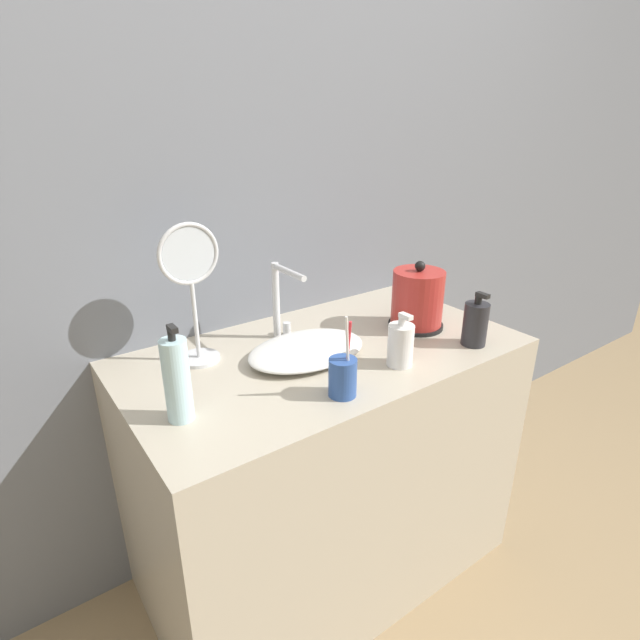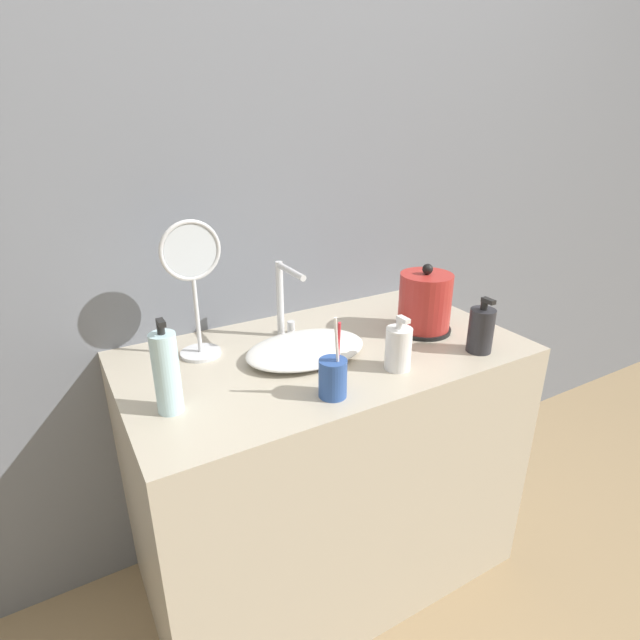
{
  "view_description": "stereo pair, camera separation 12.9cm",
  "coord_description": "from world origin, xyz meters",
  "px_view_note": "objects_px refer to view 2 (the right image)",
  "views": [
    {
      "loc": [
        -0.77,
        -0.73,
        1.46
      ],
      "look_at": [
        -0.02,
        0.32,
        0.93
      ],
      "focal_mm": 28.0,
      "sensor_mm": 36.0,
      "label": 1
    },
    {
      "loc": [
        -0.67,
        -0.8,
        1.46
      ],
      "look_at": [
        -0.02,
        0.32,
        0.93
      ],
      "focal_mm": 28.0,
      "sensor_mm": 36.0,
      "label": 2
    }
  ],
  "objects_px": {
    "electric_kettle": "(425,305)",
    "lotion_bottle": "(481,330)",
    "mouthwash_bottle": "(167,373)",
    "shampoo_bottle": "(398,348)",
    "faucet": "(284,296)",
    "vanity_mirror": "(193,280)",
    "toothbrush_cup": "(333,377)"
  },
  "relations": [
    {
      "from": "electric_kettle",
      "to": "lotion_bottle",
      "type": "distance_m",
      "value": 0.2
    },
    {
      "from": "lotion_bottle",
      "to": "mouthwash_bottle",
      "type": "distance_m",
      "value": 0.86
    },
    {
      "from": "electric_kettle",
      "to": "shampoo_bottle",
      "type": "distance_m",
      "value": 0.28
    },
    {
      "from": "faucet",
      "to": "lotion_bottle",
      "type": "xyz_separation_m",
      "value": [
        0.44,
        -0.36,
        -0.07
      ]
    },
    {
      "from": "lotion_bottle",
      "to": "electric_kettle",
      "type": "bearing_deg",
      "value": 102.49
    },
    {
      "from": "faucet",
      "to": "electric_kettle",
      "type": "bearing_deg",
      "value": -22.82
    },
    {
      "from": "lotion_bottle",
      "to": "vanity_mirror",
      "type": "distance_m",
      "value": 0.82
    },
    {
      "from": "toothbrush_cup",
      "to": "vanity_mirror",
      "type": "height_order",
      "value": "vanity_mirror"
    },
    {
      "from": "shampoo_bottle",
      "to": "mouthwash_bottle",
      "type": "bearing_deg",
      "value": 170.7
    },
    {
      "from": "mouthwash_bottle",
      "to": "vanity_mirror",
      "type": "height_order",
      "value": "vanity_mirror"
    },
    {
      "from": "toothbrush_cup",
      "to": "shampoo_bottle",
      "type": "distance_m",
      "value": 0.23
    },
    {
      "from": "lotion_bottle",
      "to": "toothbrush_cup",
      "type": "bearing_deg",
      "value": -179.7
    },
    {
      "from": "lotion_bottle",
      "to": "shampoo_bottle",
      "type": "xyz_separation_m",
      "value": [
        -0.27,
        0.03,
        -0.01
      ]
    },
    {
      "from": "electric_kettle",
      "to": "shampoo_bottle",
      "type": "bearing_deg",
      "value": -144.64
    },
    {
      "from": "shampoo_bottle",
      "to": "vanity_mirror",
      "type": "distance_m",
      "value": 0.58
    },
    {
      "from": "shampoo_bottle",
      "to": "lotion_bottle",
      "type": "bearing_deg",
      "value": -6.9
    },
    {
      "from": "faucet",
      "to": "electric_kettle",
      "type": "height_order",
      "value": "faucet"
    },
    {
      "from": "toothbrush_cup",
      "to": "mouthwash_bottle",
      "type": "bearing_deg",
      "value": 159.92
    },
    {
      "from": "electric_kettle",
      "to": "toothbrush_cup",
      "type": "xyz_separation_m",
      "value": [
        -0.45,
        -0.2,
        -0.04
      ]
    },
    {
      "from": "electric_kettle",
      "to": "toothbrush_cup",
      "type": "bearing_deg",
      "value": -156.49
    },
    {
      "from": "faucet",
      "to": "electric_kettle",
      "type": "relative_size",
      "value": 1.08
    },
    {
      "from": "lotion_bottle",
      "to": "vanity_mirror",
      "type": "xyz_separation_m",
      "value": [
        -0.71,
        0.38,
        0.16
      ]
    },
    {
      "from": "faucet",
      "to": "shampoo_bottle",
      "type": "relative_size",
      "value": 1.55
    },
    {
      "from": "lotion_bottle",
      "to": "mouthwash_bottle",
      "type": "relative_size",
      "value": 0.71
    },
    {
      "from": "electric_kettle",
      "to": "vanity_mirror",
      "type": "bearing_deg",
      "value": 164.46
    },
    {
      "from": "electric_kettle",
      "to": "shampoo_bottle",
      "type": "xyz_separation_m",
      "value": [
        -0.23,
        -0.16,
        -0.03
      ]
    },
    {
      "from": "toothbrush_cup",
      "to": "electric_kettle",
      "type": "bearing_deg",
      "value": 23.51
    },
    {
      "from": "lotion_bottle",
      "to": "shampoo_bottle",
      "type": "height_order",
      "value": "lotion_bottle"
    },
    {
      "from": "toothbrush_cup",
      "to": "mouthwash_bottle",
      "type": "height_order",
      "value": "mouthwash_bottle"
    },
    {
      "from": "electric_kettle",
      "to": "lotion_bottle",
      "type": "relative_size",
      "value": 1.33
    },
    {
      "from": "faucet",
      "to": "shampoo_bottle",
      "type": "xyz_separation_m",
      "value": [
        0.17,
        -0.33,
        -0.07
      ]
    },
    {
      "from": "mouthwash_bottle",
      "to": "vanity_mirror",
      "type": "distance_m",
      "value": 0.32
    }
  ]
}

